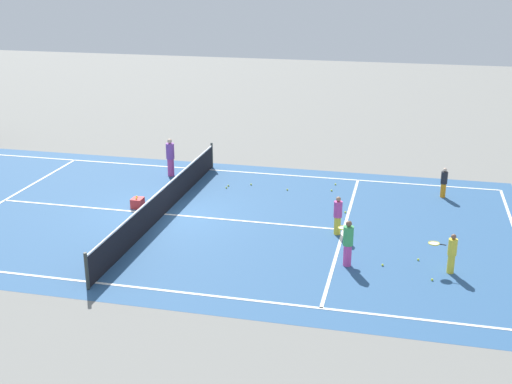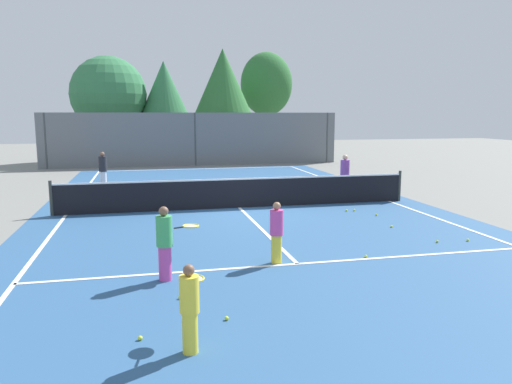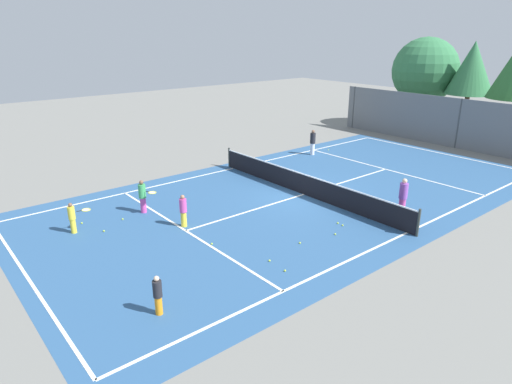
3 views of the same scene
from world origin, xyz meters
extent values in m
plane|color=slate|center=(0.00, 0.00, 0.00)|extent=(80.00, 80.00, 0.00)
cube|color=#2D5684|center=(0.00, 0.00, 0.00)|extent=(13.00, 25.00, 0.00)
cube|color=white|center=(-5.50, 0.00, 0.01)|extent=(0.10, 24.00, 0.01)
cube|color=white|center=(5.50, 0.00, 0.01)|extent=(0.10, 24.00, 0.01)
cube|color=white|center=(0.00, -6.40, 0.01)|extent=(11.00, 0.10, 0.01)
cube|color=white|center=(0.00, 6.40, 0.01)|extent=(11.00, 0.10, 0.01)
cube|color=white|center=(0.00, 0.00, 0.01)|extent=(0.10, 12.80, 0.01)
cylinder|color=#333833|center=(-5.90, 0.00, 0.55)|extent=(0.10, 0.10, 1.10)
cylinder|color=#333833|center=(5.90, 0.00, 0.55)|extent=(0.10, 0.10, 1.10)
cube|color=black|center=(0.00, 0.00, 0.47)|extent=(11.80, 0.03, 0.95)
cube|color=white|center=(0.00, 0.00, 0.97)|extent=(11.80, 0.04, 0.05)
cylinder|color=#D14799|center=(4.34, 1.33, 0.37)|extent=(0.27, 0.27, 0.75)
cylinder|color=purple|center=(4.34, 1.33, 1.07)|extent=(0.34, 0.34, 0.65)
sphere|color=beige|center=(4.34, 1.33, 1.50)|extent=(0.20, 0.20, 0.20)
cylinder|color=orange|center=(4.18, -9.74, 0.27)|extent=(0.20, 0.20, 0.54)
cylinder|color=#232328|center=(4.18, -9.74, 0.78)|extent=(0.25, 0.25, 0.47)
sphere|color=beige|center=(4.18, -9.74, 1.09)|extent=(0.15, 0.15, 0.15)
cylinder|color=yellow|center=(-2.55, -9.76, 0.28)|extent=(0.21, 0.21, 0.56)
cylinder|color=yellow|center=(-2.55, -9.76, 0.81)|extent=(0.26, 0.26, 0.49)
sphere|color=brown|center=(-2.55, -9.76, 1.13)|extent=(0.15, 0.15, 0.15)
cylinder|color=black|center=(-2.50, -9.48, 0.83)|extent=(0.07, 0.20, 0.03)
torus|color=yellow|center=(-2.45, -9.24, 0.83)|extent=(0.39, 0.39, 0.03)
cylinder|color=silver|center=(-2.45, -9.24, 0.83)|extent=(0.32, 0.32, 0.00)
cylinder|color=#D14799|center=(-2.74, -6.79, 0.33)|extent=(0.24, 0.24, 0.66)
cylinder|color=#3FA559|center=(-2.74, -6.79, 0.95)|extent=(0.30, 0.30, 0.58)
sphere|color=brown|center=(-2.74, -6.79, 1.33)|extent=(0.18, 0.18, 0.18)
cylinder|color=black|center=(-2.46, -6.68, 0.98)|extent=(0.20, 0.10, 0.03)
torus|color=yellow|center=(-2.23, -6.59, 0.98)|extent=(0.43, 0.43, 0.03)
cylinder|color=silver|center=(-2.23, -6.59, 0.98)|extent=(0.36, 0.36, 0.00)
cylinder|color=yellow|center=(-0.41, -6.22, 0.31)|extent=(0.22, 0.22, 0.61)
cylinder|color=#D14799|center=(-0.41, -6.22, 0.88)|extent=(0.28, 0.28, 0.54)
sphere|color=#A37556|center=(-0.41, -6.22, 1.23)|extent=(0.17, 0.17, 0.17)
cube|color=red|center=(0.43, 1.19, 0.18)|extent=(0.46, 0.39, 0.36)
sphere|color=#CCE533|center=(0.33, 1.19, 0.39)|extent=(0.07, 0.07, 0.07)
sphere|color=#CCE533|center=(0.52, 1.25, 0.39)|extent=(0.07, 0.07, 0.07)
sphere|color=#CCE533|center=(3.57, -3.80, 0.03)|extent=(0.07, 0.07, 0.07)
sphere|color=#CCE533|center=(4.19, 0.85, 0.03)|extent=(0.07, 0.07, 0.07)
sphere|color=#CCE533|center=(4.68, -5.57, 0.03)|extent=(0.07, 0.07, 0.07)
sphere|color=#CCE533|center=(3.89, -2.25, 0.03)|extent=(0.07, 0.07, 0.07)
sphere|color=#CCE533|center=(-2.86, 0.11, 0.03)|extent=(0.07, 0.07, 0.07)
sphere|color=#CCE533|center=(3.87, -5.51, 0.03)|extent=(0.07, 0.07, 0.07)
sphere|color=#CCE533|center=(1.61, -6.29, 0.03)|extent=(0.07, 0.07, 0.07)
sphere|color=#CCE533|center=(-3.20, -9.24, 0.03)|extent=(0.07, 0.07, 0.07)
sphere|color=#CCE533|center=(3.53, -1.40, 0.03)|extent=(0.07, 0.07, 0.07)
sphere|color=#CCE533|center=(-2.54, -7.82, 0.03)|extent=(0.07, 0.07, 0.07)
sphere|color=#CCE533|center=(3.27, -1.39, 0.03)|extent=(0.07, 0.07, 0.07)
sphere|color=#CCE533|center=(-1.92, -8.85, 0.03)|extent=(0.07, 0.07, 0.07)
camera|label=1|loc=(-20.84, -8.26, 8.55)|focal=46.69mm
camera|label=2|loc=(-3.06, -15.82, 3.12)|focal=34.25mm
camera|label=3|loc=(13.77, -14.25, 7.20)|focal=31.40mm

